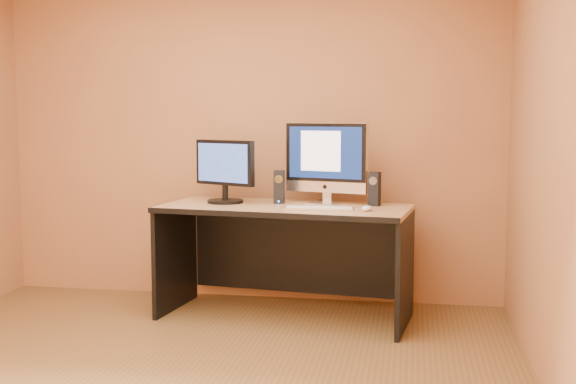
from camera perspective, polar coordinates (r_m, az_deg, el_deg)
walls at (r=3.84m, az=-9.79°, el=3.48°), size 4.00×4.00×2.60m
desk at (r=5.24m, az=-0.27°, el=-5.56°), size 1.85×0.99×0.82m
imac at (r=5.27m, az=2.91°, el=2.34°), size 0.67×0.38×0.61m
second_monitor at (r=5.35m, az=-5.00°, el=1.61°), size 0.59×0.47×0.46m
speaker_left at (r=5.31m, az=-0.71°, el=0.40°), size 0.08×0.09×0.24m
speaker_right at (r=5.21m, az=6.85°, el=0.25°), size 0.09×0.09×0.24m
keyboard at (r=4.97m, az=2.47°, el=-1.29°), size 0.48×0.14×0.02m
mouse at (r=4.93m, az=6.24°, el=-1.28°), size 0.10×0.13×0.04m
cable_a at (r=5.38m, az=3.45°, el=-0.79°), size 0.08×0.23×0.01m
cable_b at (r=5.46m, az=2.49°, el=-0.68°), size 0.09×0.19×0.01m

